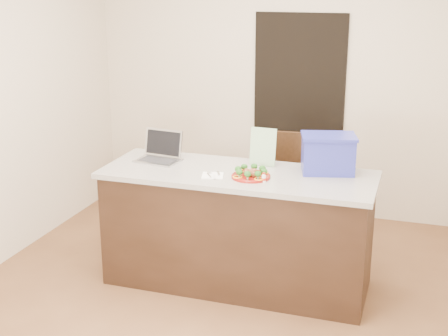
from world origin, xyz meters
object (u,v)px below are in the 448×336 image
(laptop, at_px, (161,152))
(blue_box, at_px, (328,153))
(plate, at_px, (251,176))
(yogurt_bottle, at_px, (264,178))
(napkin, at_px, (213,175))
(chair, at_px, (291,187))
(island, at_px, (237,229))

(laptop, height_order, blue_box, blue_box)
(plate, bearing_deg, yogurt_bottle, -31.16)
(plate, bearing_deg, napkin, -169.76)
(plate, distance_m, yogurt_bottle, 0.14)
(plate, relative_size, yogurt_bottle, 4.18)
(laptop, relative_size, chair, 0.34)
(island, relative_size, napkin, 13.33)
(island, height_order, chair, chair)
(island, xyz_separation_m, laptop, (-0.68, 0.12, 0.52))
(napkin, distance_m, blue_box, 0.88)
(napkin, bearing_deg, laptop, 153.17)
(island, distance_m, laptop, 0.87)
(napkin, bearing_deg, plate, 10.24)
(yogurt_bottle, xyz_separation_m, chair, (0.02, 0.87, -0.35))
(plate, xyz_separation_m, laptop, (-0.81, 0.22, 0.05))
(blue_box, bearing_deg, napkin, -170.74)
(island, distance_m, chair, 0.77)
(yogurt_bottle, relative_size, laptop, 0.19)
(blue_box, distance_m, chair, 0.78)
(yogurt_bottle, xyz_separation_m, laptop, (-0.93, 0.29, 0.04))
(plate, height_order, blue_box, blue_box)
(plate, xyz_separation_m, napkin, (-0.28, -0.05, -0.01))
(island, height_order, napkin, napkin)
(yogurt_bottle, bearing_deg, island, 145.88)
(island, height_order, yogurt_bottle, yogurt_bottle)
(island, distance_m, plate, 0.50)
(laptop, bearing_deg, blue_box, 11.03)
(yogurt_bottle, relative_size, chair, 0.06)
(napkin, distance_m, laptop, 0.60)
(chair, bearing_deg, plate, -103.75)
(laptop, height_order, chair, laptop)
(napkin, height_order, chair, chair)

